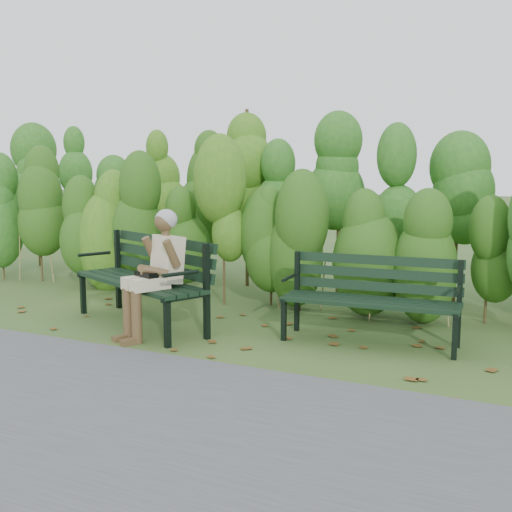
% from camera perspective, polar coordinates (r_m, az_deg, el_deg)
% --- Properties ---
extents(ground, '(80.00, 80.00, 0.00)m').
position_cam_1_polar(ground, '(6.10, -1.42, -7.41)').
color(ground, '#315025').
extents(footpath, '(60.00, 2.50, 0.01)m').
position_cam_1_polar(footpath, '(4.35, -15.00, -14.05)').
color(footpath, '#474749').
rests_on(footpath, ground).
extents(hedge_band, '(11.04, 1.67, 2.42)m').
position_cam_1_polar(hedge_band, '(7.60, 4.90, 5.22)').
color(hedge_band, '#47381E').
rests_on(hedge_band, ground).
extents(leaf_litter, '(5.73, 2.18, 0.01)m').
position_cam_1_polar(leaf_litter, '(5.98, -1.48, -7.68)').
color(leaf_litter, brown).
rests_on(leaf_litter, ground).
extents(bench_left, '(1.97, 1.33, 0.94)m').
position_cam_1_polar(bench_left, '(6.48, -10.33, -1.58)').
color(bench_left, black).
rests_on(bench_left, ground).
extents(bench_right, '(1.67, 0.62, 0.82)m').
position_cam_1_polar(bench_right, '(5.82, 10.97, -3.39)').
color(bench_right, black).
rests_on(bench_right, ground).
extents(seated_woman, '(0.57, 0.75, 1.26)m').
position_cam_1_polar(seated_woman, '(5.93, -9.47, -0.78)').
color(seated_woman, '#C4B593').
rests_on(seated_woman, ground).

